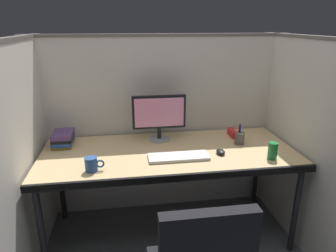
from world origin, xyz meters
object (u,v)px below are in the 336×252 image
Objects in this scene: coffee_mug at (92,164)px; soda_can at (273,151)px; desk at (169,157)px; monitor_center at (159,115)px; pen_cup at (240,138)px; red_stapler at (233,133)px; book_stack at (63,139)px; computer_mouse at (221,152)px; keyboard_main at (179,157)px.

soda_can is (1.25, -0.00, 0.01)m from coffee_mug.
monitor_center reaches higher than desk.
red_stapler is at bearing 87.85° from pen_cup.
book_stack is (-1.38, 0.18, 0.01)m from pen_cup.
coffee_mug is (-0.55, -0.24, 0.10)m from desk.
desk is at bearing 23.58° from coffee_mug.
computer_mouse is at bearing -122.31° from red_stapler.
book_stack is at bearing 156.43° from keyboard_main.
desk is 0.75m from soda_can.
pen_cup is at bearing 20.22° from keyboard_main.
book_stack reaches higher than keyboard_main.
monitor_center reaches higher than soda_can.
red_stapler is (0.01, 0.17, -0.02)m from pen_cup.
red_stapler is 1.23× the size of soda_can.
soda_can is at bearing -66.98° from pen_cup.
keyboard_main is 3.52× the size of soda_can.
computer_mouse is (0.32, 0.03, 0.01)m from keyboard_main.
keyboard_main is at bearing 170.85° from soda_can.
desk is 4.42× the size of keyboard_main.
pen_cup is at bearing 14.96° from coffee_mug.
computer_mouse is at bearing 157.93° from soda_can.
red_stapler is (1.38, -0.00, -0.03)m from book_stack.
pen_cup is at bearing -92.15° from red_stapler.
desk is 0.15m from keyboard_main.
keyboard_main is 0.56m from pen_cup.
computer_mouse is (0.41, -0.35, -0.20)m from monitor_center.
keyboard_main is at bearing -70.73° from desk.
computer_mouse is at bearing 5.39° from keyboard_main.
book_stack is (-0.80, 0.24, 0.10)m from desk.
red_stapler is 0.49m from soda_can.
computer_mouse is at bearing 8.44° from coffee_mug.
coffee_mug is at bearing -165.04° from pen_cup.
keyboard_main is (0.05, -0.13, 0.06)m from desk.
red_stapler reaches higher than computer_mouse.
desk is 19.79× the size of computer_mouse.
pen_cup is 1.37× the size of soda_can.
red_stapler reaches higher than keyboard_main.
desk is at bearing -16.48° from book_stack.
desk is 0.60m from coffee_mug.
monitor_center is 1.00× the size of keyboard_main.
book_stack is at bearing 163.76° from computer_mouse.
keyboard_main is 2.87× the size of red_stapler.
computer_mouse is 0.27m from pen_cup.
desk is at bearing -157.98° from red_stapler.
pen_cup is at bearing 38.37° from computer_mouse.
monitor_center is (-0.04, 0.25, 0.27)m from desk.
coffee_mug is 1.16m from pen_cup.
monitor_center is at bearing 0.60° from book_stack.
desk is 15.08× the size of coffee_mug.
soda_can is (0.70, -0.24, 0.11)m from desk.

